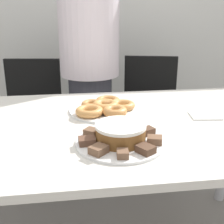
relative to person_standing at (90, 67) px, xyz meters
The scene contains 23 objects.
table 0.84m from the person_standing, 85.92° to the right, with size 1.64×0.98×0.75m.
person_standing is the anchor object (origin of this frame).
office_chair_left 0.61m from the person_standing, behind, with size 0.50×0.50×0.87m.
office_chair_right 0.62m from the person_standing, ahead, with size 0.53×0.53×0.87m.
plate_cake 1.03m from the person_standing, 87.83° to the right, with size 0.33×0.33×0.01m.
plate_donuts 0.67m from the person_standing, 87.71° to the right, with size 0.34×0.34×0.01m.
frosted_cake 1.03m from the person_standing, 87.83° to the right, with size 0.19×0.19×0.07m.
lamington_0 1.14m from the person_standing, 84.54° to the right, with size 0.07×0.07×0.03m.
lamington_1 1.08m from the person_standing, 81.55° to the right, with size 0.06×0.06×0.03m.
lamington_2 0.99m from the person_standing, 81.17° to the right, with size 0.06×0.06×0.03m.
lamington_3 0.93m from the person_standing, 84.20° to the right, with size 0.06×0.07×0.03m.
lamington_4 0.91m from the person_standing, 89.43° to the right, with size 0.06×0.07×0.03m.
lamington_5 0.96m from the person_standing, 93.67° to the right, with size 0.07×0.07×0.02m.
lamington_6 1.05m from the person_standing, 94.66° to the right, with size 0.06×0.05×0.02m.
lamington_7 1.12m from the person_standing, 92.58° to the right, with size 0.08×0.07×0.03m.
lamington_8 1.16m from the person_standing, 88.71° to the right, with size 0.04×0.05×0.02m.
donut_0 0.67m from the person_standing, 87.71° to the right, with size 0.13×0.13×0.04m.
donut_1 0.60m from the person_standing, 85.48° to the right, with size 0.12×0.12×0.04m.
donut_2 0.64m from the person_standing, 93.25° to the right, with size 0.10×0.10×0.03m.
donut_3 0.74m from the person_standing, 94.26° to the right, with size 0.13×0.13×0.03m.
donut_4 0.76m from the person_standing, 85.41° to the right, with size 0.11×0.11×0.04m.
donut_5 0.68m from the person_standing, 80.56° to the right, with size 0.12×0.12×0.03m.
napkin 0.93m from the person_standing, 59.46° to the right, with size 0.14×0.12×0.01m.
Camera 1 is at (-0.19, -1.24, 1.25)m, focal length 50.00 mm.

